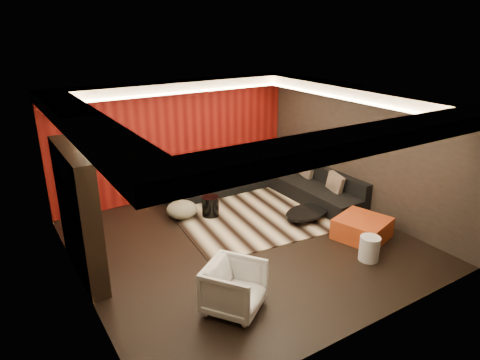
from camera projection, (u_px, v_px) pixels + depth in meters
floor at (243, 243)px, 8.36m from camera, size 6.00×6.00×0.02m
ceiling at (244, 98)px, 7.37m from camera, size 6.00×6.00×0.02m
wall_back at (176, 139)px, 10.25m from camera, size 6.00×0.02×2.80m
wall_left at (74, 211)px, 6.37m from camera, size 0.02×6.00×2.80m
wall_right at (359, 150)px, 9.37m from camera, size 0.02×6.00×2.80m
red_feature_wall at (177, 139)px, 10.22m from camera, size 5.98×0.05×2.78m
soffit_back at (179, 86)px, 9.56m from camera, size 6.00×0.60×0.22m
soffit_front at (362, 140)px, 5.28m from camera, size 6.00×0.60×0.22m
soffit_left at (84, 124)px, 6.07m from camera, size 0.60×4.80×0.22m
soffit_right at (354, 92)px, 8.76m from camera, size 0.60×4.80×0.22m
cove_back at (185, 92)px, 9.32m from camera, size 4.80×0.08×0.04m
cove_front at (341, 141)px, 5.58m from camera, size 4.80×0.08×0.04m
cove_left at (109, 127)px, 6.27m from camera, size 0.08×4.80×0.04m
cove_right at (342, 98)px, 8.63m from camera, size 0.08×4.80×0.04m
tv_surround at (78, 213)px, 7.03m from camera, size 0.30×2.00×2.20m
tv_screen at (85, 191)px, 6.98m from camera, size 0.04×1.30×0.80m
tv_shelf at (91, 232)px, 7.25m from camera, size 0.04×1.60×0.04m
rug at (266, 211)px, 9.69m from camera, size 4.28×3.39×0.02m
coffee_table at (307, 215)px, 9.25m from camera, size 1.33×1.33×0.20m
drum_stool at (210, 206)px, 9.39m from camera, size 0.40×0.40×0.44m
striped_pouf at (182, 210)px, 9.30m from camera, size 0.86×0.86×0.37m
white_side_table at (369, 248)px, 7.68m from camera, size 0.48×0.48×0.45m
orange_ottoman at (362, 228)px, 8.47m from camera, size 1.15×1.15×0.41m
armchair at (234, 288)px, 6.30m from camera, size 1.13×1.13×0.75m
sectional_sofa at (262, 184)px, 10.61m from camera, size 3.65×3.50×0.75m
throw_pillows at (274, 171)px, 10.43m from camera, size 3.06×2.73×0.50m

